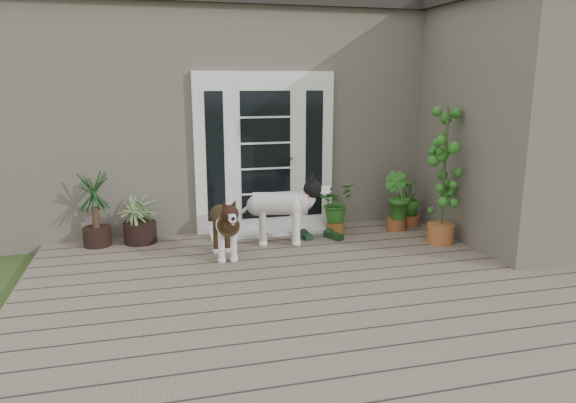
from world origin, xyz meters
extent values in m
cube|color=#6B5B4C|center=(0.00, 0.40, 0.06)|extent=(6.20, 4.60, 0.12)
cube|color=#665E54|center=(0.00, 4.65, 1.55)|extent=(7.40, 4.00, 3.10)
cube|color=#2D2826|center=(0.00, 4.65, 3.20)|extent=(7.60, 4.20, 0.20)
cube|color=#665E54|center=(2.90, 1.50, 1.55)|extent=(1.60, 2.40, 3.10)
cube|color=white|center=(-0.20, 2.60, 1.19)|extent=(1.90, 0.14, 2.15)
cube|color=white|center=(-0.20, 2.40, 0.14)|extent=(1.60, 0.40, 0.05)
imported|color=#285819|center=(0.68, 2.19, 0.43)|extent=(0.67, 0.67, 0.61)
imported|color=#255217|center=(1.55, 2.12, 0.42)|extent=(0.55, 0.55, 0.59)
imported|color=#18561B|center=(1.82, 2.27, 0.39)|extent=(0.49, 0.49, 0.54)
camera|label=1|loc=(-1.70, -4.38, 2.16)|focal=33.06mm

